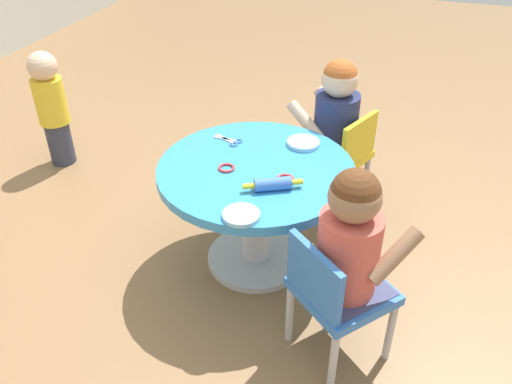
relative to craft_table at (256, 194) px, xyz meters
name	(u,v)px	position (x,y,z in m)	size (l,w,h in m)	color
ground_plane	(256,260)	(0.00, 0.00, -0.37)	(10.00, 10.00, 0.00)	olive
craft_table	(256,194)	(0.00, 0.00, 0.00)	(0.81, 0.81, 0.50)	silver
child_chair_left	(335,293)	(-0.40, -0.42, -0.06)	(0.42, 0.42, 0.54)	#B7B7BC
seated_child_left	(351,238)	(-0.37, -0.45, 0.16)	(0.44, 0.43, 0.51)	#3F4772
child_chair_right	(339,156)	(0.53, -0.25, -0.06)	(0.39, 0.39, 0.54)	#B7B7BC
seated_child_right	(336,112)	(0.54, -0.22, 0.16)	(0.38, 0.42, 0.51)	#3F4772
toddler_standing	(52,106)	(0.47, 1.37, -0.01)	(0.17, 0.17, 0.67)	#33384C
rolling_pin	(273,184)	(-0.14, -0.11, 0.16)	(0.13, 0.21, 0.05)	#3F72CC
craft_scissors	(231,141)	(0.16, 0.17, 0.14)	(0.09, 0.14, 0.01)	silver
playdough_blob_0	(303,143)	(0.24, -0.14, 0.14)	(0.14, 0.14, 0.02)	#8CCCF2
playdough_blob_1	(241,215)	(-0.34, -0.06, 0.14)	(0.14, 0.14, 0.02)	#8CCCF2
cookie_cutter_0	(226,168)	(-0.06, 0.11, 0.14)	(0.07, 0.07, 0.01)	red
cookie_cutter_1	(285,179)	(-0.06, -0.14, 0.14)	(0.07, 0.07, 0.01)	red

